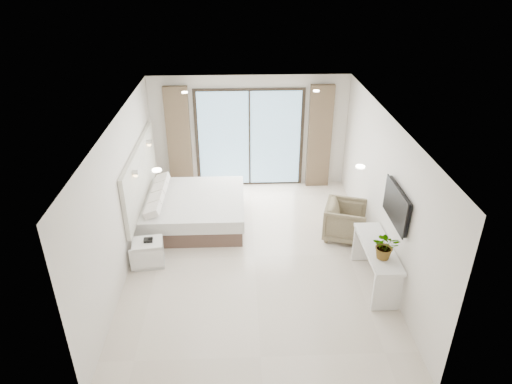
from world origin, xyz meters
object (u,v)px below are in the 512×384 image
armchair (346,219)px  console_desk (377,257)px  bed (193,210)px  nightstand (149,253)px

armchair → console_desk: bearing=-154.5°
bed → console_desk: console_desk is taller
armchair → nightstand: bearing=119.5°
nightstand → armchair: 3.87m
nightstand → console_desk: size_ratio=0.39×
bed → nightstand: 1.60m
nightstand → console_desk: 4.06m
console_desk → armchair: size_ratio=1.84×
nightstand → armchair: bearing=3.4°
bed → armchair: (3.10, -0.68, 0.10)m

